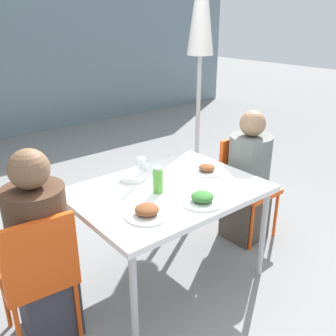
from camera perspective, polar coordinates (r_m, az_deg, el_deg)
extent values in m
plane|color=gray|center=(2.97, 0.00, -16.25)|extent=(24.00, 24.00, 0.00)
cube|color=white|center=(2.58, 0.00, -3.50)|extent=(1.27, 0.93, 0.04)
cylinder|color=#B7B7B7|center=(2.23, -5.19, -19.94)|extent=(0.04, 0.04, 0.71)
cylinder|color=#B7B7B7|center=(2.89, 14.25, -9.65)|extent=(0.04, 0.04, 0.71)
cylinder|color=#B7B7B7|center=(2.81, -14.72, -10.72)|extent=(0.04, 0.04, 0.71)
cylinder|color=#B7B7B7|center=(3.36, 3.25, -4.20)|extent=(0.04, 0.04, 0.71)
cube|color=#E54C14|center=(2.41, -19.47, -14.97)|extent=(0.43, 0.43, 0.04)
cube|color=#E54C14|center=(2.13, -18.89, -12.65)|extent=(0.40, 0.07, 0.42)
cylinder|color=#E54C14|center=(2.66, -23.54, -17.93)|extent=(0.03, 0.03, 0.42)
cylinder|color=#E54C14|center=(2.71, -16.30, -16.00)|extent=(0.03, 0.03, 0.42)
cylinder|color=#E54C14|center=(2.40, -21.68, -22.66)|extent=(0.03, 0.03, 0.42)
cylinder|color=#E54C14|center=(2.45, -13.53, -20.33)|extent=(0.03, 0.03, 0.42)
cube|color=#383842|center=(2.54, -17.70, -18.49)|extent=(0.34, 0.34, 0.46)
cylinder|color=#472D1E|center=(2.26, -19.17, -8.90)|extent=(0.35, 0.35, 0.52)
sphere|color=brown|center=(2.10, -20.44, -0.14)|extent=(0.22, 0.22, 0.22)
cube|color=#E54C14|center=(3.32, 12.44, -3.28)|extent=(0.41, 0.41, 0.04)
cube|color=#E54C14|center=(3.33, 10.31, 1.29)|extent=(0.40, 0.04, 0.42)
cylinder|color=#E54C14|center=(3.47, 16.08, -6.83)|extent=(0.03, 0.03, 0.42)
cylinder|color=#E54C14|center=(3.22, 12.60, -8.86)|extent=(0.03, 0.03, 0.42)
cylinder|color=#E54C14|center=(3.64, 11.69, -4.95)|extent=(0.03, 0.03, 0.42)
cylinder|color=#E54C14|center=(3.40, 8.08, -6.71)|extent=(0.03, 0.03, 0.42)
cube|color=#473D33|center=(3.38, 11.61, -6.77)|extent=(0.32, 0.32, 0.46)
cylinder|color=slate|center=(3.18, 12.26, 0.67)|extent=(0.35, 0.35, 0.48)
sphere|color=#9E7556|center=(3.08, 12.79, 6.64)|extent=(0.21, 0.21, 0.21)
cylinder|color=#333333|center=(4.24, 4.24, -3.21)|extent=(0.36, 0.36, 0.05)
cylinder|color=#BCBCBC|center=(3.88, 4.76, 13.32)|extent=(0.04, 0.04, 2.50)
cylinder|color=white|center=(2.23, -3.22, -7.14)|extent=(0.26, 0.26, 0.01)
ellipsoid|color=brown|center=(2.21, -3.24, -6.33)|extent=(0.15, 0.15, 0.06)
cylinder|color=white|center=(2.38, 5.23, -5.15)|extent=(0.26, 0.26, 0.01)
ellipsoid|color=#33702D|center=(2.37, 5.26, -4.38)|extent=(0.14, 0.14, 0.06)
cylinder|color=white|center=(2.84, 5.91, -0.51)|extent=(0.22, 0.22, 0.01)
ellipsoid|color=brown|center=(2.82, 5.93, 0.08)|extent=(0.12, 0.12, 0.05)
cylinder|color=#51A338|center=(2.48, -1.55, -2.00)|extent=(0.07, 0.07, 0.16)
cylinder|color=white|center=(2.44, -1.57, -0.07)|extent=(0.05, 0.05, 0.02)
cylinder|color=white|center=(2.84, -4.04, 0.57)|extent=(0.07, 0.07, 0.11)
cylinder|color=white|center=(2.70, -5.41, -1.29)|extent=(0.18, 0.18, 0.05)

